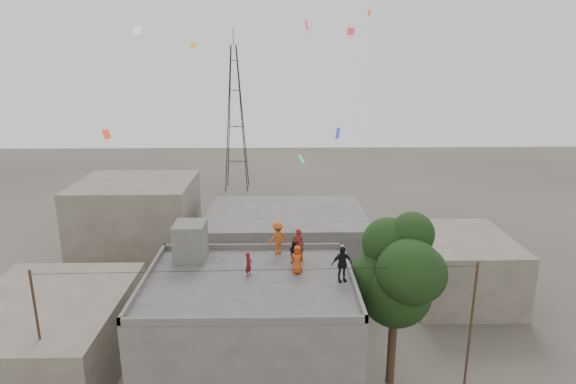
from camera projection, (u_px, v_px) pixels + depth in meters
The scene contains 17 objects.
main_building at pixel (251, 337), 23.79m from camera, with size 10.00×8.00×6.10m.
parapet at pixel (249, 277), 22.93m from camera, with size 10.00×8.00×0.30m.
stair_head_box at pixel (191, 241), 25.15m from camera, with size 1.60×1.80×2.00m, color #52504D.
neighbor_west at pixel (48, 335), 25.79m from camera, with size 8.00×10.00×4.00m, color #5F584B.
neighbor_north at pixel (286, 243), 37.46m from camera, with size 12.00×9.00×5.00m, color #52504D.
neighbor_northwest at pixel (138, 223), 38.90m from camera, with size 9.00×8.00×7.00m, color #5F584B.
neighbor_east at pixel (457, 266), 33.91m from camera, with size 7.00×8.00×4.40m, color #5F584B.
tree at pixel (399, 274), 23.69m from camera, with size 4.90×4.60×9.10m.
utility_line at pixel (259, 337), 22.38m from camera, with size 20.12×0.62×7.40m.
transmission_tower at pixel (236, 119), 60.66m from camera, with size 2.97×2.97×20.01m.
person_red_adult at pixel (298, 245), 24.91m from camera, with size 0.65×0.43×1.80m, color maroon.
person_orange_child at pixel (297, 260), 23.57m from camera, with size 0.70×0.46×1.43m, color #C84816.
person_dark_child at pixel (294, 252), 24.77m from camera, with size 0.57×0.45×1.18m, color black.
person_dark_adult at pixel (342, 264), 22.67m from camera, with size 1.02×0.43×1.75m, color black.
person_orange_adult at pixel (278, 238), 25.89m from camera, with size 1.16×0.67×1.80m, color #B24C14.
person_red_child at pixel (249, 264), 23.30m from camera, with size 0.44×0.29×1.21m, color maroon.
kites at pixel (243, 49), 27.48m from camera, with size 19.92×17.19×10.25m.
Camera 1 is at (1.45, -21.06, 16.28)m, focal length 30.00 mm.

